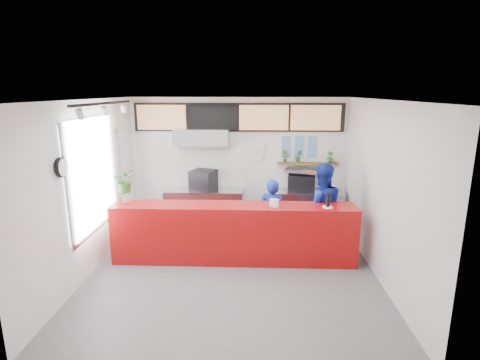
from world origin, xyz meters
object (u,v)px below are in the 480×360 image
at_px(staff_center, 272,215).
at_px(pepper_mill, 328,200).
at_px(staff_right, 321,209).
at_px(service_counter, 234,233).
at_px(panini_oven, 203,180).
at_px(espresso_machine, 301,183).

height_order(staff_center, pepper_mill, staff_center).
bearing_deg(staff_right, service_counter, 11.18).
relative_size(panini_oven, staff_right, 0.29).
xyz_separation_m(service_counter, espresso_machine, (1.45, 1.80, 0.54)).
distance_m(service_counter, espresso_machine, 2.37).
bearing_deg(staff_center, service_counter, 44.72).
bearing_deg(panini_oven, staff_right, -9.51).
bearing_deg(staff_right, panini_oven, -32.56).
xyz_separation_m(service_counter, panini_oven, (-0.81, 1.80, 0.58)).
bearing_deg(staff_center, staff_right, -172.68).
relative_size(panini_oven, staff_center, 0.35).
xyz_separation_m(staff_center, pepper_mill, (0.97, -0.58, 0.51)).
distance_m(panini_oven, staff_right, 2.83).
relative_size(espresso_machine, staff_center, 0.41).
relative_size(staff_center, staff_right, 0.82).
xyz_separation_m(staff_center, staff_right, (0.95, -0.05, 0.16)).
xyz_separation_m(espresso_machine, staff_right, (0.22, -1.35, -0.19)).
height_order(panini_oven, espresso_machine, panini_oven).
bearing_deg(service_counter, panini_oven, 114.13).
distance_m(panini_oven, staff_center, 2.04).
xyz_separation_m(espresso_machine, pepper_mill, (0.24, -1.89, 0.15)).
height_order(service_counter, staff_right, staff_right).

